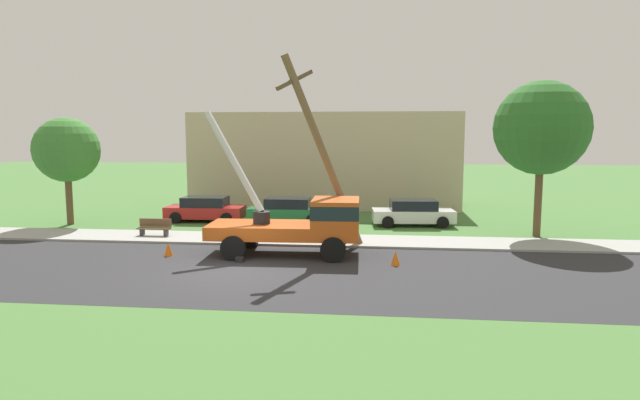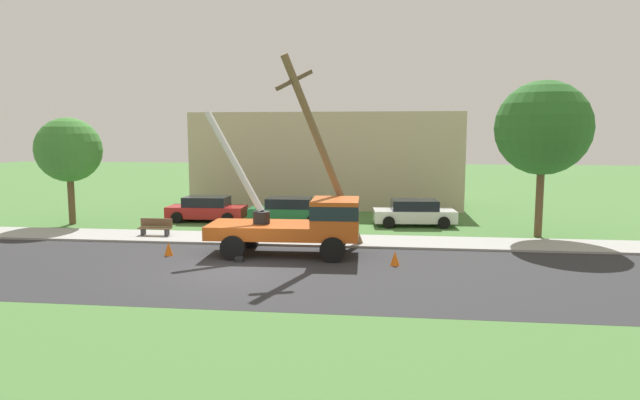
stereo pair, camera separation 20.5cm
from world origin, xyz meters
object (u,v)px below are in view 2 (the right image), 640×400
object	(u,v)px
roadside_tree_far	(543,128)
traffic_cone_curbside	(337,243)
traffic_cone_behind	(169,249)
parked_sedan_white	(414,213)
park_bench	(156,228)
traffic_cone_ahead	(395,258)
roadside_tree_near	(69,150)
parked_sedan_red	(207,209)
utility_truck	(304,221)
leaning_utility_pole	(323,153)
parked_sedan_green	(289,210)

from	to	relation	value
roadside_tree_far	traffic_cone_curbside	bearing A→B (deg)	-157.47
traffic_cone_behind	parked_sedan_white	size ratio (longest dim) A/B	0.12
traffic_cone_behind	parked_sedan_white	distance (m)	13.58
traffic_cone_curbside	roadside_tree_far	world-z (taller)	roadside_tree_far
park_bench	roadside_tree_far	world-z (taller)	roadside_tree_far
traffic_cone_ahead	roadside_tree_near	world-z (taller)	roadside_tree_near
traffic_cone_behind	roadside_tree_near	world-z (taller)	roadside_tree_near
parked_sedan_red	parked_sedan_white	distance (m)	11.77
utility_truck	parked_sedan_white	bearing A→B (deg)	57.91
leaning_utility_pole	traffic_cone_ahead	size ratio (longest dim) A/B	14.75
parked_sedan_white	roadside_tree_near	distance (m)	19.26
traffic_cone_curbside	park_bench	distance (m)	9.15
roadside_tree_near	parked_sedan_green	bearing A→B (deg)	8.79
traffic_cone_ahead	parked_sedan_green	size ratio (longest dim) A/B	0.13
traffic_cone_curbside	roadside_tree_near	xyz separation A→B (m)	(-15.19, 4.78, 3.83)
traffic_cone_behind	parked_sedan_white	bearing A→B (deg)	39.51
traffic_cone_ahead	park_bench	bearing A→B (deg)	159.01
traffic_cone_ahead	park_bench	distance (m)	12.29
parked_sedan_green	roadside_tree_near	size ratio (longest dim) A/B	0.75
traffic_cone_behind	roadside_tree_far	size ratio (longest dim) A/B	0.07
parked_sedan_red	parked_sedan_white	size ratio (longest dim) A/B	0.98
parked_sedan_white	traffic_cone_behind	bearing A→B (deg)	-140.49
traffic_cone_behind	utility_truck	bearing A→B (deg)	8.12
parked_sedan_red	park_bench	xyz separation A→B (m)	(-0.91, -5.00, -0.25)
parked_sedan_red	roadside_tree_near	xyz separation A→B (m)	(-7.11, -1.89, 3.39)
utility_truck	roadside_tree_near	size ratio (longest dim) A/B	1.16
parked_sedan_green	parked_sedan_white	distance (m)	6.97
roadside_tree_near	traffic_cone_behind	bearing A→B (deg)	-39.36
utility_truck	traffic_cone_behind	size ratio (longest dim) A/B	12.21
leaning_utility_pole	parked_sedan_green	size ratio (longest dim) A/B	1.86
traffic_cone_ahead	parked_sedan_white	bearing A→B (deg)	82.56
parked_sedan_green	roadside_tree_far	bearing A→B (deg)	-11.77
parked_sedan_red	parked_sedan_white	xyz separation A→B (m)	(11.77, -0.15, 0.00)
traffic_cone_ahead	traffic_cone_behind	size ratio (longest dim) A/B	1.00
utility_truck	parked_sedan_white	world-z (taller)	utility_truck
traffic_cone_behind	parked_sedan_white	world-z (taller)	parked_sedan_white
parked_sedan_white	roadside_tree_near	xyz separation A→B (m)	(-18.88, -1.74, 3.39)
utility_truck	traffic_cone_ahead	xyz separation A→B (m)	(3.71, -1.41, -1.13)
traffic_cone_behind	roadside_tree_near	distance (m)	11.53
parked_sedan_white	parked_sedan_red	bearing A→B (deg)	179.28
utility_truck	roadside_tree_far	bearing A→B (deg)	26.14
traffic_cone_behind	roadside_tree_far	xyz separation A→B (m)	(16.31, 6.07, 4.98)
leaning_utility_pole	roadside_tree_near	xyz separation A→B (m)	(-14.65, 5.15, -0.10)
traffic_cone_ahead	roadside_tree_far	distance (m)	10.92
park_bench	roadside_tree_far	xyz separation A→B (m)	(18.52, 2.28, 4.80)
leaning_utility_pole	parked_sedan_red	xyz separation A→B (m)	(-7.54, 7.04, -3.50)
traffic_cone_behind	parked_sedan_green	distance (m)	9.43
traffic_cone_curbside	utility_truck	bearing A→B (deg)	-132.87
utility_truck	traffic_cone_ahead	size ratio (longest dim) A/B	12.21
parked_sedan_red	roadside_tree_near	world-z (taller)	roadside_tree_near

